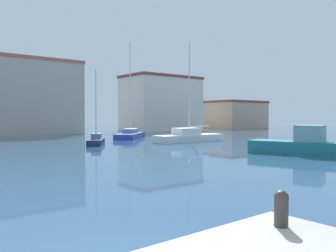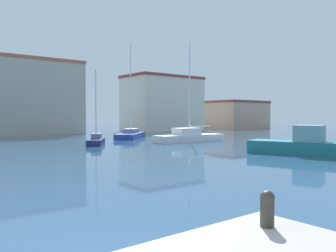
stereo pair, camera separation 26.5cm
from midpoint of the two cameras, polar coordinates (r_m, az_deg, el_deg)
water at (r=30.69m, az=-3.36°, el=-3.58°), size 160.00×160.00×0.00m
mooring_bollard at (r=5.89m, az=16.66°, el=-12.47°), size 0.23×0.23×0.58m
sailboat_white_behind_lamppost at (r=37.91m, az=3.18°, el=-1.70°), size 8.34×2.40×10.72m
motorboat_teal_distant_north at (r=27.25m, az=20.50°, el=-2.86°), size 4.26×7.24×2.13m
sailboat_blue_far_right at (r=44.85m, az=-6.31°, el=-1.30°), size 7.36×7.39×12.08m
sailboat_navy_outer_mooring at (r=35.01m, az=-11.80°, el=-2.22°), size 3.58×4.47×7.25m
yacht_club at (r=56.62m, az=-20.56°, el=4.44°), size 12.59×6.44×11.27m
warehouse_block at (r=66.71m, az=-1.22°, el=3.67°), size 14.19×8.69×10.25m
waterfront_apartments at (r=80.94m, az=10.49°, el=1.83°), size 12.75×10.19×6.14m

